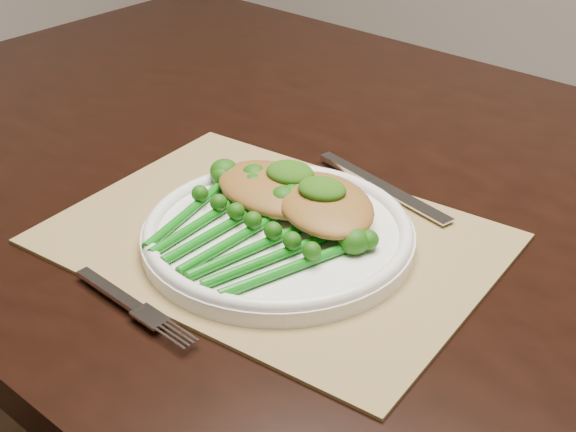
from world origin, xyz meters
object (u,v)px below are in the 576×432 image
Objects in this scene: chicken_fillet_left at (275,189)px; broccolini_bundle at (237,238)px; dinner_plate at (278,233)px; placemat at (273,239)px.

broccolini_bundle is (0.02, -0.09, -0.01)m from chicken_fillet_left.
placemat is at bearing 147.75° from dinner_plate.
placemat is at bearing 89.99° from broccolini_bundle.
placemat is 0.06m from chicken_fillet_left.
broccolini_bundle reaches higher than placemat.
dinner_plate reaches higher than placemat.
placemat is 2.03× the size of broccolini_bundle.
broccolini_bundle reaches higher than dinner_plate.
placemat is 0.02m from dinner_plate.
broccolini_bundle is at bearing -115.01° from dinner_plate.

